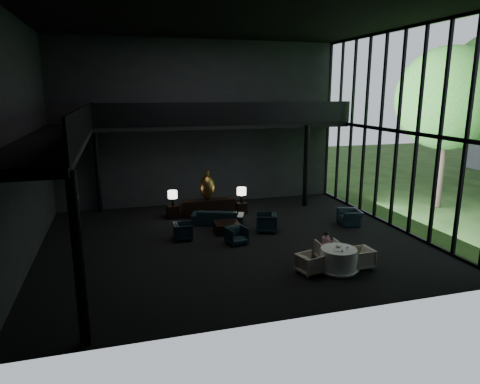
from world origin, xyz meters
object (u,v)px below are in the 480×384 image
object	(u,v)px
table_lamp_right	(241,192)
coffee_table	(227,227)
lounge_armchair_east	(266,221)
dining_chair_west	(309,264)
side_table_right	(241,208)
dining_chair_north	(328,250)
side_table_left	(173,211)
lounge_armchair_south	(237,235)
sofa	(218,214)
dining_table	(338,261)
console	(208,208)
table_lamp_left	(173,195)
window_armchair	(350,216)
lounge_armchair_west	(183,231)
bronze_urn	(207,187)
dining_chair_east	(361,258)
child	(326,240)

from	to	relation	value
table_lamp_right	coffee_table	xyz separation A→B (m)	(-1.38, -2.58, -0.80)
lounge_armchair_east	dining_chair_west	world-z (taller)	lounge_armchair_east
side_table_right	table_lamp_right	xyz separation A→B (m)	(0.00, -0.01, 0.76)
dining_chair_north	dining_chair_west	xyz separation A→B (m)	(-1.06, -0.80, -0.05)
side_table_left	lounge_armchair_south	size ratio (longest dim) A/B	0.89
sofa	dining_chair_north	distance (m)	5.63
side_table_left	dining_table	xyz separation A→B (m)	(4.28, -7.34, 0.03)
console	table_lamp_left	bearing A→B (deg)	179.94
window_armchair	lounge_armchair_west	bearing A→B (deg)	-80.30
bronze_urn	lounge_armchair_south	distance (m)	4.23
bronze_urn	sofa	xyz separation A→B (m)	(0.14, -1.50, -0.87)
dining_chair_east	lounge_armchair_west	bearing A→B (deg)	-132.55
dining_chair_west	window_armchair	bearing A→B (deg)	-57.75
console	lounge_armchair_west	distance (m)	3.29
window_armchair	dining_table	distance (m)	5.11
table_lamp_left	dining_table	xyz separation A→B (m)	(4.28, -7.20, -0.76)
dining_chair_east	dining_chair_north	bearing A→B (deg)	-142.15
table_lamp_right	dining_chair_north	xyz separation A→B (m)	(1.20, -6.34, -0.65)
bronze_urn	lounge_armchair_west	world-z (taller)	bronze_urn
lounge_armchair_west	dining_table	xyz separation A→B (m)	(4.27, -4.31, -0.01)
bronze_urn	table_lamp_right	size ratio (longest dim) A/B	1.84
lounge_armchair_south	child	bearing A→B (deg)	-56.81
sofa	window_armchair	size ratio (longest dim) A/B	2.59
table_lamp_right	dining_table	bearing A→B (deg)	-81.49
lounge_armchair_west	table_lamp_right	bearing A→B (deg)	-43.23
lounge_armchair_east	sofa	bearing A→B (deg)	-114.80
table_lamp_left	table_lamp_right	bearing A→B (deg)	0.82
table_lamp_left	sofa	xyz separation A→B (m)	(1.74, -1.33, -0.62)
sofa	dining_table	distance (m)	6.40
bronze_urn	dining_table	bearing A→B (deg)	-69.99
dining_chair_west	child	size ratio (longest dim) A/B	1.11
side_table_left	sofa	distance (m)	2.29
lounge_armchair_west	dining_chair_east	xyz separation A→B (m)	(5.12, -4.26, -0.01)
bronze_urn	table_lamp_right	world-z (taller)	bronze_urn
dining_table	side_table_right	bearing A→B (deg)	98.50
bronze_urn	dining_chair_east	world-z (taller)	bronze_urn
lounge_armchair_south	dining_chair_north	distance (m)	3.48
table_lamp_right	dining_table	world-z (taller)	table_lamp_right
table_lamp_right	lounge_armchair_west	size ratio (longest dim) A/B	1.05
console	lounge_armchair_west	xyz separation A→B (m)	(-1.59, -2.88, -0.04)
lounge_armchair_west	coffee_table	world-z (taller)	lounge_armchair_west
sofa	dining_chair_east	size ratio (longest dim) A/B	3.56
bronze_urn	dining_chair_north	distance (m)	7.11
bronze_urn	sofa	distance (m)	1.74
console	dining_chair_north	distance (m)	6.89
child	console	bearing A→B (deg)	-66.73
bronze_urn	dining_chair_east	distance (m)	8.19
dining_chair_north	dining_chair_west	world-z (taller)	dining_chair_north
sofa	child	distance (m)	5.59
lounge_armchair_south	coffee_table	distance (m)	1.40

